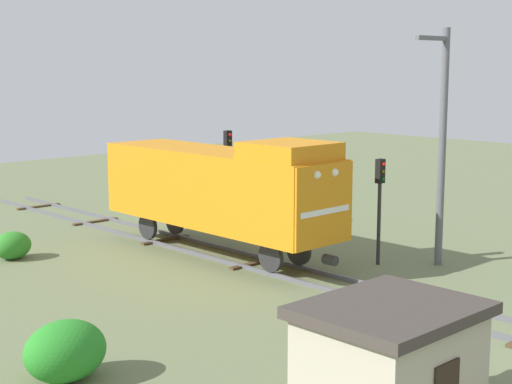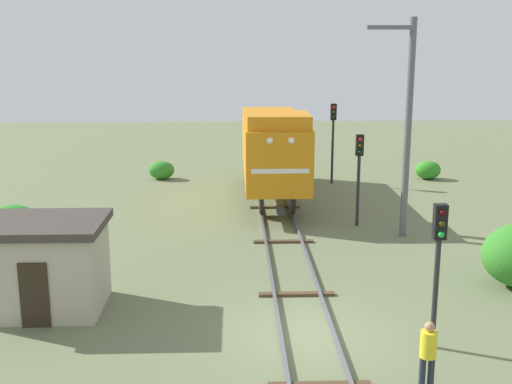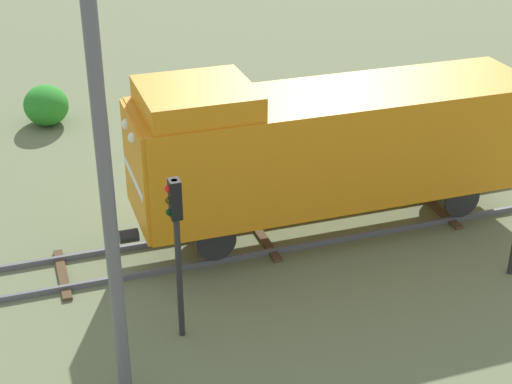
% 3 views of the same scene
% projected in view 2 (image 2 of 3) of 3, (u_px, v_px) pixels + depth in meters
% --- Properties ---
extents(ground_plane, '(99.87, 99.87, 0.00)m').
position_uv_depth(ground_plane, '(306.00, 334.00, 17.52)').
color(ground_plane, '#66704C').
extents(railway_track, '(2.40, 66.58, 0.16)m').
position_uv_depth(railway_track, '(306.00, 332.00, 17.50)').
color(railway_track, '#595960').
rests_on(railway_track, ground).
extents(locomotive, '(2.90, 11.60, 4.60)m').
position_uv_depth(locomotive, '(273.00, 145.00, 32.22)').
color(locomotive, orange).
rests_on(locomotive, railway_track).
extents(traffic_signal_near, '(0.32, 0.34, 3.86)m').
position_uv_depth(traffic_signal_near, '(438.00, 249.00, 16.16)').
color(traffic_signal_near, '#262628').
rests_on(traffic_signal_near, ground).
extents(traffic_signal_mid, '(0.32, 0.34, 4.00)m').
position_uv_depth(traffic_signal_mid, '(359.00, 163.00, 27.40)').
color(traffic_signal_mid, '#262628').
rests_on(traffic_signal_mid, ground).
extents(traffic_signal_far, '(0.32, 0.34, 4.52)m').
position_uv_depth(traffic_signal_far, '(333.00, 129.00, 35.85)').
color(traffic_signal_far, '#262628').
rests_on(traffic_signal_far, ground).
extents(worker_near_track, '(0.38, 0.38, 1.70)m').
position_uv_depth(worker_near_track, '(428.00, 351.00, 14.43)').
color(worker_near_track, '#262B38').
rests_on(worker_near_track, ground).
extents(catenary_mast, '(1.94, 0.28, 8.77)m').
position_uv_depth(catenary_mast, '(407.00, 124.00, 25.50)').
color(catenary_mast, '#595960').
rests_on(catenary_mast, ground).
extents(relay_hut, '(3.50, 2.90, 2.74)m').
position_uv_depth(relay_hut, '(47.00, 264.00, 18.92)').
color(relay_hut, '#B2A893').
rests_on(relay_hut, ground).
extents(bush_near, '(1.48, 1.21, 1.08)m').
position_uv_depth(bush_near, '(162.00, 170.00, 37.59)').
color(bush_near, '#2D7F26').
rests_on(bush_near, ground).
extents(bush_mid, '(2.02, 1.66, 1.47)m').
position_uv_depth(bush_mid, '(13.00, 223.00, 25.73)').
color(bush_mid, '#288326').
rests_on(bush_mid, ground).
extents(bush_far, '(1.49, 1.22, 1.08)m').
position_uv_depth(bush_far, '(428.00, 170.00, 37.61)').
color(bush_far, '#318C26').
rests_on(bush_far, ground).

